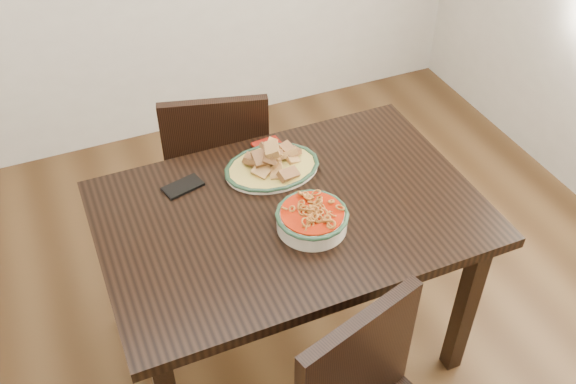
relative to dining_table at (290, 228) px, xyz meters
name	(u,v)px	position (x,y,z in m)	size (l,w,h in m)	color
floor	(296,356)	(0.00, -0.07, -0.66)	(3.50, 3.50, 0.00)	#3D2713
dining_table	(290,228)	(0.00, 0.00, 0.00)	(1.28, 0.85, 0.75)	black
chair_far	(218,165)	(-0.06, 0.63, -0.16)	(0.51, 0.51, 0.89)	black
fish_plate	(272,160)	(0.02, 0.22, 0.14)	(0.34, 0.27, 0.11)	#EFE1C9
noodle_bowl	(312,217)	(0.03, -0.11, 0.13)	(0.24, 0.24, 0.08)	beige
smartphone	(183,186)	(-0.30, 0.25, 0.10)	(0.14, 0.07, 0.01)	black
napkin	(268,146)	(0.06, 0.35, 0.10)	(0.10, 0.09, 0.01)	maroon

